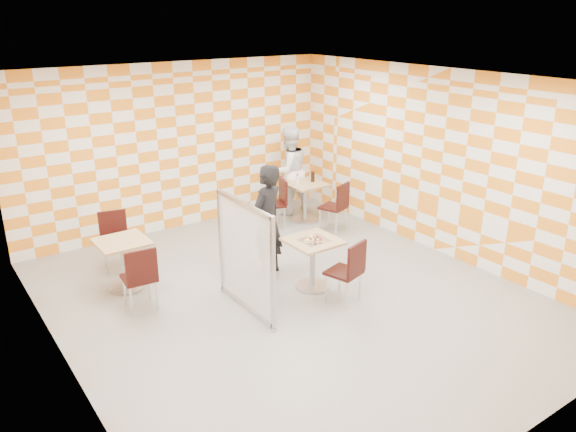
# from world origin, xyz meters

# --- Properties ---
(room_shell) EXTENTS (7.00, 7.00, 7.00)m
(room_shell) POSITION_xyz_m (0.00, 0.54, 1.50)
(room_shell) COLOR #989893
(room_shell) RESTS_ON ground
(main_table) EXTENTS (0.70, 0.70, 0.75)m
(main_table) POSITION_xyz_m (0.45, 0.08, 0.51)
(main_table) COLOR tan
(main_table) RESTS_ON ground
(second_table) EXTENTS (0.70, 0.70, 0.75)m
(second_table) POSITION_xyz_m (2.04, 2.38, 0.51)
(second_table) COLOR tan
(second_table) RESTS_ON ground
(empty_table) EXTENTS (0.70, 0.70, 0.75)m
(empty_table) POSITION_xyz_m (-1.78, 1.62, 0.51)
(empty_table) COLOR tan
(empty_table) RESTS_ON ground
(chair_main_front) EXTENTS (0.52, 0.53, 0.92)m
(chair_main_front) POSITION_xyz_m (0.56, -0.60, 0.54)
(chair_main_front) COLOR black
(chair_main_front) RESTS_ON ground
(chair_second_front) EXTENTS (0.54, 0.55, 0.92)m
(chair_second_front) POSITION_xyz_m (2.18, 1.59, 0.54)
(chair_second_front) COLOR black
(chair_second_front) RESTS_ON ground
(chair_second_side) EXTENTS (0.53, 0.53, 0.92)m
(chair_second_side) POSITION_xyz_m (1.42, 2.41, 0.54)
(chair_second_side) COLOR black
(chair_second_side) RESTS_ON ground
(chair_empty_near) EXTENTS (0.46, 0.47, 0.92)m
(chair_empty_near) POSITION_xyz_m (-1.83, 0.85, 0.54)
(chair_empty_near) COLOR black
(chair_empty_near) RESTS_ON ground
(chair_empty_far) EXTENTS (0.51, 0.51, 0.92)m
(chair_empty_far) POSITION_xyz_m (-1.65, 2.36, 0.54)
(chair_empty_far) COLOR black
(chair_empty_far) RESTS_ON ground
(partition) EXTENTS (0.08, 1.38, 1.55)m
(partition) POSITION_xyz_m (-0.68, 0.06, 0.79)
(partition) COLOR white
(partition) RESTS_ON ground
(man_dark) EXTENTS (0.74, 0.62, 1.73)m
(man_dark) POSITION_xyz_m (0.16, 0.84, 0.86)
(man_dark) COLOR black
(man_dark) RESTS_ON ground
(man_white) EXTENTS (0.86, 0.67, 1.74)m
(man_white) POSITION_xyz_m (2.05, 2.93, 0.87)
(man_white) COLOR white
(man_white) RESTS_ON ground
(pizza_on_foil) EXTENTS (0.40, 0.40, 0.04)m
(pizza_on_foil) POSITION_xyz_m (0.45, 0.06, 0.77)
(pizza_on_foil) COLOR silver
(pizza_on_foil) RESTS_ON main_table
(sport_bottle) EXTENTS (0.06, 0.06, 0.20)m
(sport_bottle) POSITION_xyz_m (1.90, 2.44, 0.84)
(sport_bottle) COLOR white
(sport_bottle) RESTS_ON second_table
(soda_bottle) EXTENTS (0.07, 0.07, 0.23)m
(soda_bottle) POSITION_xyz_m (2.21, 2.38, 0.85)
(soda_bottle) COLOR black
(soda_bottle) RESTS_ON second_table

